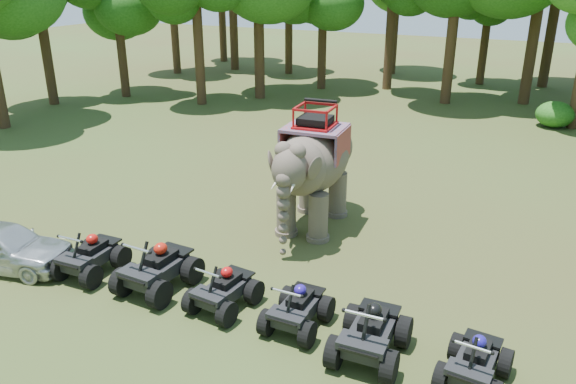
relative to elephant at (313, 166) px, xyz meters
name	(u,v)px	position (x,y,z in m)	size (l,w,h in m)	color
ground	(267,281)	(0.30, -3.48, -1.82)	(110.00, 110.00, 0.00)	#47381E
elephant	(313,166)	(0.00, 0.00, 0.00)	(1.90, 4.32, 3.63)	brown
parked_car	(2,246)	(-6.00, -5.75, -1.22)	(1.42, 3.52, 1.20)	silver
atv_0	(89,251)	(-3.80, -5.04, -1.20)	(1.22, 1.67, 1.24)	black
atv_1	(157,263)	(-1.84, -4.89, -1.12)	(1.36, 1.87, 1.38)	black
atv_2	(223,285)	(-0.02, -4.90, -1.23)	(1.15, 1.58, 1.17)	black
atv_3	(297,303)	(1.75, -4.85, -1.24)	(1.13, 1.55, 1.15)	black
atv_4	(371,327)	(3.43, -5.10, -1.15)	(1.31, 1.80, 1.33)	black
atv_5	(476,356)	(5.38, -5.01, -1.25)	(1.12, 1.54, 1.14)	black
tree_0	(453,20)	(0.30, 18.10, 2.70)	(6.32, 6.32, 9.02)	#195114
tree_1	(537,14)	(4.29, 19.89, 2.99)	(6.72, 6.72, 9.60)	#195114
tree_28	(44,34)	(-19.43, 8.34, 1.96)	(5.29, 5.29, 7.55)	#195114
tree_29	(120,38)	(-17.16, 11.69, 1.58)	(4.75, 4.75, 6.78)	#195114
tree_30	(198,34)	(-11.96, 11.96, 1.96)	(5.29, 5.29, 7.55)	#195114
tree_31	(259,13)	(-9.78, 14.78, 2.93)	(6.65, 6.65, 9.50)	#195114
tree_32	(323,26)	(-7.61, 18.93, 2.00)	(5.34, 5.34, 7.63)	#195114
tree_33	(391,20)	(-3.83, 20.57, 2.37)	(5.85, 5.85, 8.36)	#195114
tree_36	(173,15)	(-19.18, 19.54, 2.24)	(5.68, 5.68, 8.11)	#195114
tree_37	(486,28)	(1.21, 24.81, 1.72)	(4.95, 4.95, 7.07)	#195114
tree_38	(396,6)	(-5.15, 26.18, 2.81)	(6.47, 6.47, 9.24)	#195114
tree_39	(556,2)	(4.97, 25.61, 3.38)	(7.28, 7.28, 10.40)	#195114
tree_40	(289,18)	(-11.85, 22.97, 2.04)	(5.40, 5.40, 7.71)	#195114
tree_42	(222,3)	(-19.13, 25.82, 2.70)	(6.32, 6.32, 9.03)	#195114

